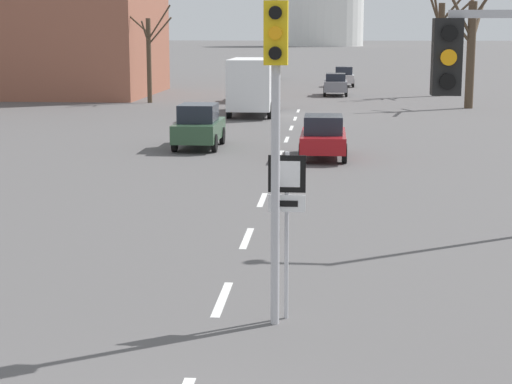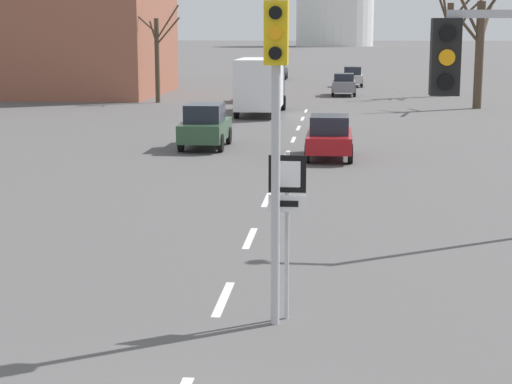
{
  "view_description": "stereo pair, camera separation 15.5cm",
  "coord_description": "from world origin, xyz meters",
  "px_view_note": "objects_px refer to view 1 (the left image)",
  "views": [
    {
      "loc": [
        1.83,
        -7.72,
        4.66
      ],
      "look_at": [
        0.73,
        5.12,
        2.22
      ],
      "focal_mm": 60.0,
      "sensor_mm": 36.0,
      "label": 1
    },
    {
      "loc": [
        1.98,
        -7.71,
        4.66
      ],
      "look_at": [
        0.73,
        5.12,
        2.22
      ],
      "focal_mm": 60.0,
      "sensor_mm": 36.0,
      "label": 2
    }
  ],
  "objects_px": {
    "sedan_distant_centre": "(323,136)",
    "sedan_mid_centre": "(245,89)",
    "sedan_near_left": "(335,84)",
    "sedan_far_left": "(344,76)",
    "traffic_signal_centre_tall": "(276,99)",
    "sedan_near_right": "(268,71)",
    "sedan_far_right": "(199,126)",
    "delivery_truck": "(253,84)",
    "route_sign_post": "(287,206)"
  },
  "relations": [
    {
      "from": "sedan_distant_centre",
      "to": "sedan_mid_centre",
      "type": "bearing_deg",
      "value": 101.94
    },
    {
      "from": "sedan_near_left",
      "to": "sedan_far_left",
      "type": "bearing_deg",
      "value": 85.85
    },
    {
      "from": "traffic_signal_centre_tall",
      "to": "sedan_far_left",
      "type": "xyz_separation_m",
      "value": [
        1.99,
        59.89,
        -2.77
      ]
    },
    {
      "from": "sedan_near_right",
      "to": "traffic_signal_centre_tall",
      "type": "bearing_deg",
      "value": -85.82
    },
    {
      "from": "traffic_signal_centre_tall",
      "to": "sedan_far_right",
      "type": "bearing_deg",
      "value": 101.97
    },
    {
      "from": "traffic_signal_centre_tall",
      "to": "sedan_distant_centre",
      "type": "distance_m",
      "value": 18.51
    },
    {
      "from": "sedan_mid_centre",
      "to": "delivery_truck",
      "type": "xyz_separation_m",
      "value": [
        1.36,
        -9.21,
        0.9
      ]
    },
    {
      "from": "sedan_near_right",
      "to": "sedan_distant_centre",
      "type": "distance_m",
      "value": 52.09
    },
    {
      "from": "sedan_far_right",
      "to": "sedan_distant_centre",
      "type": "bearing_deg",
      "value": -25.76
    },
    {
      "from": "traffic_signal_centre_tall",
      "to": "sedan_far_right",
      "type": "distance_m",
      "value": 21.33
    },
    {
      "from": "sedan_mid_centre",
      "to": "sedan_far_right",
      "type": "bearing_deg",
      "value": -88.96
    },
    {
      "from": "sedan_near_left",
      "to": "delivery_truck",
      "type": "height_order",
      "value": "delivery_truck"
    },
    {
      "from": "sedan_near_right",
      "to": "sedan_far_left",
      "type": "xyz_separation_m",
      "value": [
        7.11,
        -10.17,
        0.03
      ]
    },
    {
      "from": "sedan_near_left",
      "to": "delivery_truck",
      "type": "xyz_separation_m",
      "value": [
        -4.68,
        -14.77,
        0.88
      ]
    },
    {
      "from": "sedan_near_left",
      "to": "sedan_distant_centre",
      "type": "height_order",
      "value": "sedan_near_left"
    },
    {
      "from": "sedan_near_right",
      "to": "delivery_truck",
      "type": "bearing_deg",
      "value": -87.29
    },
    {
      "from": "sedan_distant_centre",
      "to": "delivery_truck",
      "type": "bearing_deg",
      "value": 103.87
    },
    {
      "from": "sedan_near_left",
      "to": "sedan_far_right",
      "type": "xyz_separation_m",
      "value": [
        -5.62,
        -28.82,
        0.07
      ]
    },
    {
      "from": "route_sign_post",
      "to": "sedan_far_left",
      "type": "relative_size",
      "value": 0.73
    },
    {
      "from": "route_sign_post",
      "to": "sedan_far_left",
      "type": "distance_m",
      "value": 59.66
    },
    {
      "from": "sedan_far_right",
      "to": "sedan_far_left",
      "type": "bearing_deg",
      "value": 80.76
    },
    {
      "from": "sedan_near_right",
      "to": "sedan_far_left",
      "type": "distance_m",
      "value": 12.41
    },
    {
      "from": "sedan_far_right",
      "to": "delivery_truck",
      "type": "height_order",
      "value": "delivery_truck"
    },
    {
      "from": "route_sign_post",
      "to": "delivery_truck",
      "type": "distance_m",
      "value": 34.67
    },
    {
      "from": "route_sign_post",
      "to": "sedan_far_left",
      "type": "height_order",
      "value": "route_sign_post"
    },
    {
      "from": "sedan_near_right",
      "to": "sedan_mid_centre",
      "type": "distance_m",
      "value": 26.11
    },
    {
      "from": "sedan_mid_centre",
      "to": "sedan_near_right",
      "type": "bearing_deg",
      "value": 90.67
    },
    {
      "from": "route_sign_post",
      "to": "sedan_distant_centre",
      "type": "relative_size",
      "value": 0.73
    },
    {
      "from": "delivery_truck",
      "to": "sedan_near_left",
      "type": "bearing_deg",
      "value": 72.4
    },
    {
      "from": "sedan_mid_centre",
      "to": "sedan_far_right",
      "type": "height_order",
      "value": "sedan_far_right"
    },
    {
      "from": "sedan_far_left",
      "to": "delivery_truck",
      "type": "relative_size",
      "value": 0.53
    },
    {
      "from": "traffic_signal_centre_tall",
      "to": "sedan_distant_centre",
      "type": "xyz_separation_m",
      "value": [
        0.62,
        18.28,
        -2.8
      ]
    },
    {
      "from": "delivery_truck",
      "to": "sedan_near_right",
      "type": "bearing_deg",
      "value": 92.71
    },
    {
      "from": "route_sign_post",
      "to": "delivery_truck",
      "type": "height_order",
      "value": "delivery_truck"
    },
    {
      "from": "sedan_near_left",
      "to": "sedan_far_left",
      "type": "height_order",
      "value": "sedan_far_left"
    },
    {
      "from": "traffic_signal_centre_tall",
      "to": "sedan_mid_centre",
      "type": "relative_size",
      "value": 1.14
    },
    {
      "from": "traffic_signal_centre_tall",
      "to": "sedan_far_left",
      "type": "distance_m",
      "value": 59.99
    },
    {
      "from": "sedan_near_left",
      "to": "delivery_truck",
      "type": "distance_m",
      "value": 15.52
    },
    {
      "from": "sedan_near_right",
      "to": "sedan_mid_centre",
      "type": "bearing_deg",
      "value": -89.33
    },
    {
      "from": "route_sign_post",
      "to": "delivery_truck",
      "type": "bearing_deg",
      "value": 95.99
    },
    {
      "from": "traffic_signal_centre_tall",
      "to": "route_sign_post",
      "type": "bearing_deg",
      "value": 58.1
    },
    {
      "from": "route_sign_post",
      "to": "sedan_far_right",
      "type": "bearing_deg",
      "value": 102.57
    },
    {
      "from": "traffic_signal_centre_tall",
      "to": "sedan_near_left",
      "type": "relative_size",
      "value": 1.36
    },
    {
      "from": "sedan_far_right",
      "to": "sedan_distant_centre",
      "type": "distance_m",
      "value": 5.56
    },
    {
      "from": "sedan_distant_centre",
      "to": "delivery_truck",
      "type": "relative_size",
      "value": 0.53
    },
    {
      "from": "traffic_signal_centre_tall",
      "to": "sedan_far_right",
      "type": "relative_size",
      "value": 1.33
    },
    {
      "from": "sedan_distant_centre",
      "to": "sedan_far_right",
      "type": "bearing_deg",
      "value": 154.24
    },
    {
      "from": "sedan_far_left",
      "to": "sedan_far_right",
      "type": "xyz_separation_m",
      "value": [
        -6.37,
        -39.19,
        0.04
      ]
    },
    {
      "from": "sedan_far_left",
      "to": "route_sign_post",
      "type": "bearing_deg",
      "value": -91.75
    },
    {
      "from": "route_sign_post",
      "to": "sedan_near_right",
      "type": "height_order",
      "value": "route_sign_post"
    }
  ]
}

